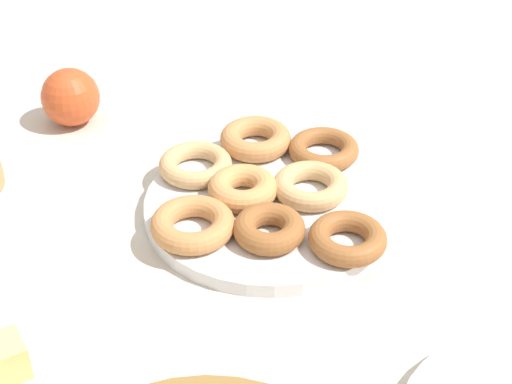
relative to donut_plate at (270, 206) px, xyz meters
The scene contains 12 objects.
ground_plane 0.01m from the donut_plate, ahead, with size 2.40×2.40×0.00m, color beige.
donut_plate is the anchor object (origin of this frame).
donut_0 0.12m from the donut_plate, 48.90° to the right, with size 0.09×0.09×0.03m, color #C6844C.
donut_1 0.07m from the donut_plate, 121.17° to the left, with size 0.08×0.08×0.03m, color #995B2D.
donut_2 0.11m from the donut_plate, 68.53° to the left, with size 0.09×0.09×0.03m, color #C6844C.
donut_3 0.05m from the donut_plate, 133.03° to the right, with size 0.09×0.09×0.02m, color tan.
donut_4 0.11m from the donut_plate, ahead, with size 0.09×0.09×0.02m, color tan.
donut_5 0.12m from the donut_plate, 93.80° to the right, with size 0.09×0.09×0.02m, color #995B2D.
donut_6 0.04m from the donut_plate, 24.08° to the left, with size 0.08×0.08×0.03m, color tan.
donut_7 0.12m from the donut_plate, 166.63° to the left, with size 0.08×0.08×0.02m, color #995B2D.
melon_chunk_left 0.36m from the donut_plate, 82.20° to the left, with size 0.04×0.04×0.04m, color #DBD67A.
apple 0.34m from the donut_plate, ahead, with size 0.08×0.08×0.08m, color #CC4C23.
Camera 1 is at (-0.38, 0.62, 0.55)m, focal length 54.48 mm.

